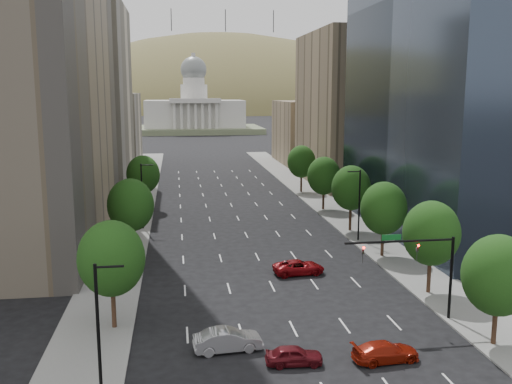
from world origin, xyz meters
name	(u,v)px	position (x,y,z in m)	size (l,w,h in m)	color
sidewalk_left	(125,239)	(-15.50, 60.00, 0.07)	(6.00, 200.00, 0.15)	slate
sidewalk_right	(361,230)	(15.50, 60.00, 0.07)	(6.00, 200.00, 0.15)	slate
midrise_cream_left	(90,96)	(-25.00, 103.00, 17.50)	(14.00, 30.00, 35.00)	beige
filler_left	(111,129)	(-25.00, 136.00, 9.00)	(14.00, 26.00, 18.00)	beige
parking_tan_right	(345,109)	(25.00, 100.00, 15.00)	(14.00, 30.00, 30.00)	#8C7759
filler_right	(307,132)	(25.00, 133.00, 8.00)	(14.00, 26.00, 16.00)	#8C7759
tree_right_0	(498,275)	(14.00, 25.00, 5.39)	(5.20, 5.20, 8.39)	#382316
tree_right_1	(431,233)	(14.00, 36.00, 5.75)	(5.20, 5.20, 8.75)	#382316
tree_right_2	(384,208)	(14.00, 48.00, 5.60)	(5.20, 5.20, 8.61)	#382316
tree_right_3	(351,188)	(14.00, 60.00, 5.89)	(5.20, 5.20, 8.89)	#382316
tree_right_4	(324,176)	(14.00, 74.00, 5.46)	(5.20, 5.20, 8.46)	#382316
tree_right_5	(301,162)	(14.00, 90.00, 5.75)	(5.20, 5.20, 8.75)	#382316
tree_left_0	(111,259)	(-14.00, 32.00, 5.75)	(5.20, 5.20, 8.75)	#382316
tree_left_1	(131,205)	(-14.00, 52.00, 5.96)	(5.20, 5.20, 8.97)	#382316
tree_left_2	(143,174)	(-14.00, 78.00, 5.68)	(5.20, 5.20, 8.68)	#382316
streetlight_rn	(359,203)	(13.44, 55.00, 4.84)	(1.70, 0.20, 9.00)	black
streetlight_ls	(100,334)	(-13.44, 20.00, 4.84)	(1.70, 0.20, 9.00)	black
streetlight_ln	(142,194)	(-13.44, 65.00, 4.84)	(1.70, 0.20, 9.00)	black
traffic_signal	(423,260)	(10.53, 30.00, 5.17)	(9.12, 0.40, 7.38)	black
capitol	(194,113)	(0.00, 249.71, 8.58)	(60.00, 40.00, 35.20)	#596647
foothills	(216,144)	(34.67, 599.39, -37.78)	(720.00, 413.00, 263.00)	olive
car_red_near	(386,352)	(5.22, 23.76, 0.69)	(1.93, 4.74, 1.38)	maroon
car_maroon	(294,355)	(-1.19, 24.13, 0.67)	(1.59, 3.94, 1.34)	#530D14
car_silver	(228,340)	(-5.49, 26.88, 0.82)	(1.74, 4.98, 1.64)	#9A9A9F
car_red_far	(299,267)	(3.33, 43.27, 0.73)	(2.43, 5.26, 1.46)	maroon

